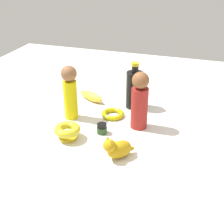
% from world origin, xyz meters
% --- Properties ---
extents(ground, '(2.00, 2.00, 0.00)m').
position_xyz_m(ground, '(0.00, 0.00, 0.00)').
color(ground, silver).
extents(bangle, '(0.10, 0.10, 0.02)m').
position_xyz_m(bangle, '(-0.08, -0.02, 0.01)').
color(bangle, '#BCB40C').
rests_on(bangle, ground).
extents(person_figure_child, '(0.09, 0.09, 0.24)m').
position_xyz_m(person_figure_child, '(-0.03, 0.11, 0.12)').
color(person_figure_child, maroon).
rests_on(person_figure_child, ground).
extents(banana, '(0.11, 0.15, 0.04)m').
position_xyz_m(banana, '(-0.20, -0.17, 0.02)').
color(banana, yellow).
rests_on(banana, ground).
extents(person_figure_adult, '(0.08, 0.08, 0.24)m').
position_xyz_m(person_figure_adult, '(-0.01, -0.19, 0.13)').
color(person_figure_adult, '#D5C50C').
rests_on(person_figure_adult, ground).
extents(cat_figurine, '(0.10, 0.10, 0.09)m').
position_xyz_m(cat_figurine, '(0.21, 0.09, 0.04)').
color(cat_figurine, '#B88911').
rests_on(cat_figurine, ground).
extents(nail_polish_jar, '(0.04, 0.04, 0.04)m').
position_xyz_m(nail_polish_jar, '(0.07, -0.02, 0.02)').
color(nail_polish_jar, '#22431E').
rests_on(nail_polish_jar, ground).
extents(bowl, '(0.10, 0.10, 0.06)m').
position_xyz_m(bowl, '(0.15, -0.13, 0.04)').
color(bowl, gold).
rests_on(bowl, ground).
extents(bottle_tall, '(0.08, 0.08, 0.22)m').
position_xyz_m(bottle_tall, '(-0.20, 0.04, 0.09)').
color(bottle_tall, black).
rests_on(bottle_tall, ground).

